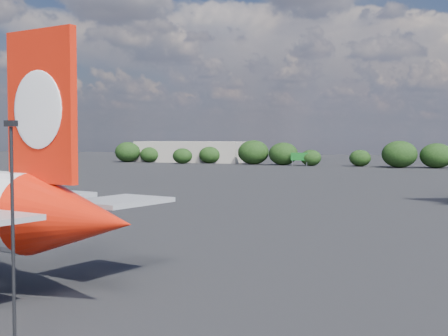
% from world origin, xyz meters
% --- Properties ---
extents(ground, '(500.00, 500.00, 0.00)m').
position_xyz_m(ground, '(0.00, 60.00, 0.00)').
color(ground, black).
rests_on(ground, ground).
extents(apron_lamp_post, '(0.55, 0.30, 11.05)m').
position_xyz_m(apron_lamp_post, '(13.15, -7.67, 6.18)').
color(apron_lamp_post, black).
rests_on(apron_lamp_post, ground).
extents(terminal_building, '(42.00, 16.00, 8.00)m').
position_xyz_m(terminal_building, '(-65.00, 192.00, 4.00)').
color(terminal_building, gray).
rests_on(terminal_building, ground).
extents(highway_sign, '(6.00, 0.30, 4.50)m').
position_xyz_m(highway_sign, '(-18.00, 176.00, 3.13)').
color(highway_sign, '#14651F').
rests_on(highway_sign, ground).
extents(billboard_yellow, '(5.00, 0.30, 5.50)m').
position_xyz_m(billboard_yellow, '(12.00, 182.00, 3.87)').
color(billboard_yellow, gold).
rests_on(billboard_yellow, ground).
extents(horizon_treeline, '(202.12, 15.96, 8.68)m').
position_xyz_m(horizon_treeline, '(9.65, 179.91, 3.78)').
color(horizon_treeline, black).
rests_on(horizon_treeline, ground).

